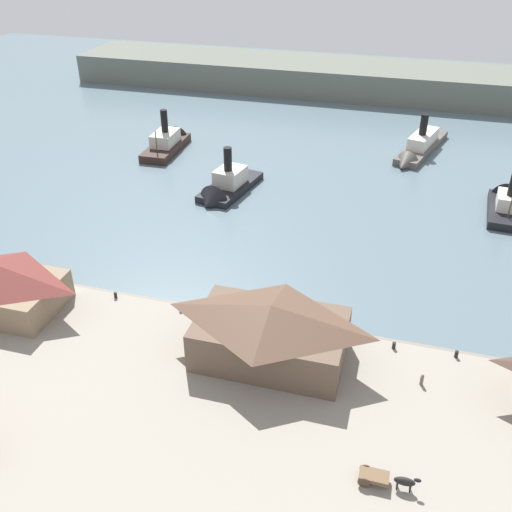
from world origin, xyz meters
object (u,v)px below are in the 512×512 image
at_px(ferry_shed_central_terminal, 271,331).
at_px(pedestrian_walking_west, 422,380).
at_px(ferry_moored_west, 507,203).
at_px(ferry_approaching_west, 225,188).
at_px(ferry_mid_harbor, 169,141).
at_px(mooring_post_center_east, 180,308).
at_px(horse_cart, 385,478).
at_px(mooring_post_east, 115,295).
at_px(mooring_post_center_west, 394,346).
at_px(mooring_post_west, 456,354).
at_px(ferry_departing_north, 418,148).

bearing_deg(ferry_shed_central_terminal, pedestrian_walking_west, 0.04).
height_order(ferry_shed_central_terminal, ferry_moored_west, ferry_shed_central_terminal).
height_order(pedestrian_walking_west, ferry_moored_west, ferry_moored_west).
height_order(ferry_approaching_west, ferry_mid_harbor, ferry_mid_harbor).
bearing_deg(ferry_mid_harbor, mooring_post_center_east, -65.52).
relative_size(pedestrian_walking_west, ferry_moored_west, 0.10).
height_order(ferry_shed_central_terminal, ferry_approaching_west, ferry_approaching_west).
relative_size(horse_cart, mooring_post_east, 6.34).
bearing_deg(ferry_mid_harbor, ferry_moored_west, -9.33).
relative_size(pedestrian_walking_west, ferry_mid_harbor, 0.09).
bearing_deg(pedestrian_walking_west, mooring_post_center_west, 122.58).
height_order(pedestrian_walking_west, mooring_post_center_east, pedestrian_walking_west).
distance_m(mooring_post_center_west, mooring_post_east, 38.29).
relative_size(mooring_post_east, ferry_moored_west, 0.06).
relative_size(horse_cart, ferry_moored_west, 0.36).
height_order(pedestrian_walking_west, mooring_post_east, pedestrian_walking_west).
bearing_deg(ferry_approaching_west, horse_cart, -58.79).
height_order(mooring_post_center_west, mooring_post_east, same).
distance_m(ferry_shed_central_terminal, mooring_post_center_east, 15.47).
height_order(mooring_post_east, ferry_approaching_west, ferry_approaching_west).
relative_size(mooring_post_west, ferry_approaching_west, 0.05).
relative_size(ferry_departing_north, ferry_mid_harbor, 1.45).
relative_size(horse_cart, ferry_mid_harbor, 0.32).
height_order(ferry_shed_central_terminal, ferry_mid_harbor, ferry_mid_harbor).
height_order(mooring_post_west, ferry_mid_harbor, ferry_mid_harbor).
xyz_separation_m(pedestrian_walking_west, mooring_post_center_east, (-31.95, 5.56, -0.27)).
bearing_deg(ferry_shed_central_terminal, ferry_approaching_west, 115.01).
distance_m(horse_cart, ferry_moored_west, 68.54).
xyz_separation_m(mooring_post_east, ferry_departing_north, (38.50, 69.47, -0.12)).
bearing_deg(mooring_post_east, ferry_mid_harbor, 106.02).
bearing_deg(horse_cart, mooring_post_center_east, 145.08).
xyz_separation_m(mooring_post_center_east, mooring_post_east, (-9.85, 0.28, 0.00)).
bearing_deg(ferry_shed_central_terminal, mooring_post_center_west, 20.92).
relative_size(pedestrian_walking_west, mooring_post_center_west, 1.75).
bearing_deg(ferry_approaching_west, ferry_shed_central_terminal, -64.99).
bearing_deg(mooring_post_east, ferry_moored_west, 39.77).
relative_size(ferry_departing_north, ferry_approaching_west, 1.43).
xyz_separation_m(horse_cart, mooring_post_center_west, (-0.58, 20.20, -0.47)).
distance_m(horse_cart, mooring_post_center_east, 35.39).
relative_size(horse_cart, mooring_post_west, 6.34).
relative_size(horse_cart, ferry_departing_north, 0.22).
distance_m(mooring_post_center_west, mooring_post_west, 7.45).
bearing_deg(ferry_shed_central_terminal, ferry_moored_west, 58.80).
distance_m(mooring_post_center_west, ferry_moored_west, 49.36).
height_order(mooring_post_center_east, ferry_departing_north, ferry_departing_north).
relative_size(mooring_post_center_east, mooring_post_east, 1.00).
height_order(ferry_shed_central_terminal, mooring_post_east, ferry_shed_central_terminal).
relative_size(ferry_shed_central_terminal, ferry_mid_harbor, 1.00).
bearing_deg(mooring_post_east, mooring_post_center_east, -1.66).
distance_m(ferry_shed_central_terminal, ferry_moored_west, 60.74).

